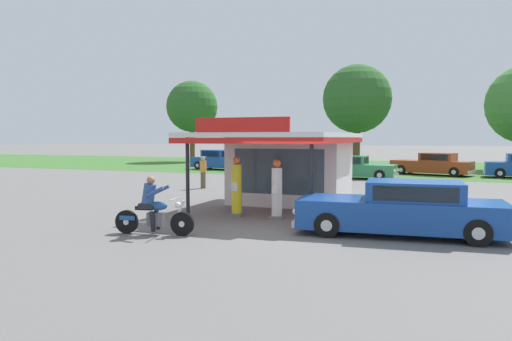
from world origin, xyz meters
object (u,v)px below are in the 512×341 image
at_px(gas_pump_offside, 277,192).
at_px(bystander_strolling_foreground, 203,171).
at_px(featured_classic_sedan, 402,210).
at_px(parked_car_back_row_centre_right, 220,161).
at_px(motorcycle_with_rider, 153,210).
at_px(parked_car_back_row_right, 432,165).
at_px(parked_car_second_row_spare, 354,168).
at_px(bystander_chatting_near_pumps, 321,171).
at_px(gas_pump_nearside, 237,189).

height_order(gas_pump_offside, bystander_strolling_foreground, gas_pump_offside).
bearing_deg(featured_classic_sedan, parked_car_back_row_centre_right, 126.32).
height_order(motorcycle_with_rider, parked_car_back_row_right, motorcycle_with_rider).
xyz_separation_m(parked_car_second_row_spare, bystander_chatting_near_pumps, (-0.84, -5.26, 0.15)).
xyz_separation_m(featured_classic_sedan, bystander_chatting_near_pumps, (-5.22, 12.11, 0.13)).
relative_size(featured_classic_sedan, parked_car_second_row_spare, 1.06).
bearing_deg(gas_pump_offside, parked_car_second_row_spare, 91.48).
distance_m(gas_pump_offside, featured_classic_sedan, 4.16).
xyz_separation_m(gas_pump_nearside, motorcycle_with_rider, (-0.86, -3.62, -0.26)).
xyz_separation_m(gas_pump_offside, motorcycle_with_rider, (-2.27, -3.62, -0.22)).
xyz_separation_m(gas_pump_offside, parked_car_back_row_right, (4.18, 20.98, -0.17)).
xyz_separation_m(parked_car_back_row_centre_right, bystander_strolling_foreground, (5.57, -13.34, 0.16)).
xyz_separation_m(gas_pump_offside, parked_car_second_row_spare, (-0.42, 16.14, -0.20)).
distance_m(featured_classic_sedan, bystander_chatting_near_pumps, 13.19).
bearing_deg(motorcycle_with_rider, parked_car_back_row_centre_right, 112.11).
relative_size(motorcycle_with_rider, parked_car_back_row_centre_right, 0.42).
bearing_deg(gas_pump_nearside, parked_car_back_row_centre_right, 117.42).
bearing_deg(motorcycle_with_rider, parked_car_second_row_spare, 84.64).
xyz_separation_m(motorcycle_with_rider, featured_classic_sedan, (6.23, 2.39, 0.03)).
distance_m(gas_pump_offside, motorcycle_with_rider, 4.28).
distance_m(gas_pump_nearside, bystander_strolling_foreground, 8.95).
xyz_separation_m(gas_pump_offside, featured_classic_sedan, (3.96, -1.23, -0.19)).
bearing_deg(parked_car_back_row_right, gas_pump_nearside, -104.92).
height_order(gas_pump_nearside, motorcycle_with_rider, gas_pump_nearside).
relative_size(gas_pump_nearside, bystander_chatting_near_pumps, 1.29).
bearing_deg(bystander_strolling_foreground, gas_pump_offside, -48.15).
distance_m(parked_car_back_row_centre_right, parked_car_second_row_spare, 12.56).
bearing_deg(parked_car_second_row_spare, featured_classic_sedan, -75.85).
distance_m(gas_pump_offside, bystander_chatting_near_pumps, 10.95).
height_order(gas_pump_nearside, gas_pump_offside, gas_pump_nearside).
xyz_separation_m(bystander_chatting_near_pumps, bystander_strolling_foreground, (-5.31, -3.56, 0.06)).
bearing_deg(parked_car_back_row_centre_right, bystander_chatting_near_pumps, -41.96).
bearing_deg(gas_pump_nearside, featured_classic_sedan, -12.92).
distance_m(featured_classic_sedan, bystander_strolling_foreground, 13.56).
relative_size(gas_pump_offside, bystander_strolling_foreground, 1.16).
height_order(gas_pump_nearside, parked_car_back_row_centre_right, gas_pump_nearside).
distance_m(motorcycle_with_rider, parked_car_back_row_centre_right, 26.21).
relative_size(parked_car_second_row_spare, parked_car_back_row_right, 0.93).
height_order(motorcycle_with_rider, parked_car_back_row_centre_right, parked_car_back_row_centre_right).
relative_size(gas_pump_offside, parked_car_back_row_centre_right, 0.36).
height_order(bystander_chatting_near_pumps, bystander_strolling_foreground, bystander_strolling_foreground).
height_order(parked_car_second_row_spare, bystander_strolling_foreground, bystander_strolling_foreground).
xyz_separation_m(featured_classic_sedan, bystander_strolling_foreground, (-10.52, 8.56, 0.19)).
xyz_separation_m(motorcycle_with_rider, parked_car_back_row_right, (6.45, 24.60, 0.05)).
bearing_deg(parked_car_second_row_spare, bystander_chatting_near_pumps, -99.03).
bearing_deg(parked_car_back_row_right, parked_car_second_row_spare, -133.54).
xyz_separation_m(gas_pump_offside, bystander_chatting_near_pumps, (-1.25, 10.88, -0.05)).
relative_size(gas_pump_nearside, motorcycle_with_rider, 0.90).
bearing_deg(gas_pump_offside, parked_car_back_row_centre_right, 120.42).
height_order(motorcycle_with_rider, parked_car_second_row_spare, motorcycle_with_rider).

